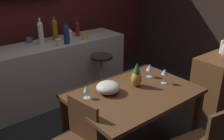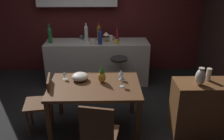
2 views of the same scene
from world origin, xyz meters
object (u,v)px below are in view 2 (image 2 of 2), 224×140
object	(u,v)px
cup_slate	(82,37)
cup_mustard	(116,42)
pineapple_centerpiece	(102,75)
wine_glass_center	(64,73)
bar_stool	(119,75)
wine_glass_left	(121,73)
dining_table	(95,90)
wine_glass_right	(122,78)
pillar_candle_tall	(209,74)
wine_bottle_green	(50,34)
chair_near_window	(43,102)
wine_bottle_clear	(86,33)
cup_white	(111,38)
fruit_bowl	(80,77)
counter_lamp	(106,34)
wine_bottle_ruby	(117,34)
chair_by_doorway	(99,135)
vase_ceramic_ivory	(200,77)
wine_bottle_amber	(99,32)
wine_bottle_cobalt	(100,37)
cup_cream	(93,42)
sideboard_cabinet	(210,108)

from	to	relation	value
cup_slate	cup_mustard	size ratio (longest dim) A/B	1.02
pineapple_centerpiece	wine_glass_center	bearing A→B (deg)	168.54
bar_stool	wine_glass_left	xyz separation A→B (m)	(-0.02, -0.95, 0.46)
dining_table	wine_glass_right	xyz separation A→B (m)	(0.39, -0.07, 0.22)
wine_glass_center	pillar_candle_tall	xyz separation A→B (m)	(2.07, -0.24, 0.08)
wine_glass_left	wine_bottle_green	bearing A→B (deg)	133.71
chair_near_window	wine_bottle_clear	bearing A→B (deg)	72.82
cup_mustard	cup_white	distance (m)	0.29
wine_glass_right	fruit_bowl	bearing A→B (deg)	160.47
counter_lamp	wine_bottle_ruby	bearing A→B (deg)	19.59
chair_by_doorway	bar_stool	distance (m)	1.98
cup_slate	cup_mustard	bearing A→B (deg)	-26.56
wine_glass_right	vase_ceramic_ivory	size ratio (longest dim) A/B	0.69
wine_bottle_amber	wine_bottle_ruby	size ratio (longest dim) A/B	1.18
dining_table	chair_by_doorway	distance (m)	0.86
chair_near_window	wine_bottle_cobalt	distance (m)	1.78
wine_bottle_green	wine_bottle_cobalt	xyz separation A→B (m)	(1.00, -0.11, -0.02)
cup_slate	chair_by_doorway	bearing A→B (deg)	-80.72
bar_stool	wine_bottle_ruby	xyz separation A→B (m)	(-0.01, 0.60, 0.64)
wine_glass_right	wine_bottle_green	distance (m)	2.11
wine_bottle_cobalt	cup_mustard	world-z (taller)	wine_bottle_cobalt
pillar_candle_tall	wine_bottle_ruby	bearing A→B (deg)	124.68
cup_white	chair_by_doorway	bearing A→B (deg)	-93.98
wine_bottle_clear	counter_lamp	bearing A→B (deg)	-4.50
wine_glass_right	wine_glass_center	world-z (taller)	wine_glass_right
wine_glass_right	chair_by_doorway	bearing A→B (deg)	-111.43
vase_ceramic_ivory	cup_mustard	bearing A→B (deg)	122.60
chair_near_window	chair_by_doorway	world-z (taller)	chair_by_doorway
bar_stool	wine_bottle_clear	distance (m)	1.09
pineapple_centerpiece	counter_lamp	distance (m)	1.56
pineapple_centerpiece	cup_white	xyz separation A→B (m)	(0.16, 1.66, 0.10)
dining_table	wine_bottle_green	xyz separation A→B (m)	(-0.95, 1.56, 0.42)
pineapple_centerpiece	wine_bottle_clear	world-z (taller)	wine_bottle_clear
chair_by_doorway	wine_glass_left	world-z (taller)	chair_by_doorway
chair_near_window	wine_glass_right	world-z (taller)	wine_glass_right
bar_stool	wine_glass_left	size ratio (longest dim) A/B	4.59
pillar_candle_tall	cup_slate	bearing A→B (deg)	136.19
chair_near_window	wine_bottle_clear	xyz separation A→B (m)	(0.53, 1.70, 0.59)
counter_lamp	chair_near_window	bearing A→B (deg)	-119.12
wine_bottle_cobalt	wine_bottle_ruby	size ratio (longest dim) A/B	1.07
pineapple_centerpiece	wine_bottle_green	bearing A→B (deg)	125.53
dining_table	pineapple_centerpiece	size ratio (longest dim) A/B	4.90
chair_near_window	wine_bottle_amber	distance (m)	2.02
pineapple_centerpiece	cup_cream	xyz separation A→B (m)	(-0.20, 1.34, 0.10)
cup_cream	vase_ceramic_ivory	size ratio (longest dim) A/B	0.49
wine_bottle_green	cup_cream	bearing A→B (deg)	-9.17
sideboard_cabinet	wine_bottle_ruby	xyz separation A→B (m)	(-1.29, 1.84, 0.62)
sideboard_cabinet	fruit_bowl	size ratio (longest dim) A/B	4.48
wine_bottle_cobalt	pillar_candle_tall	size ratio (longest dim) A/B	1.54
wine_glass_left	cup_slate	bearing A→B (deg)	113.89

